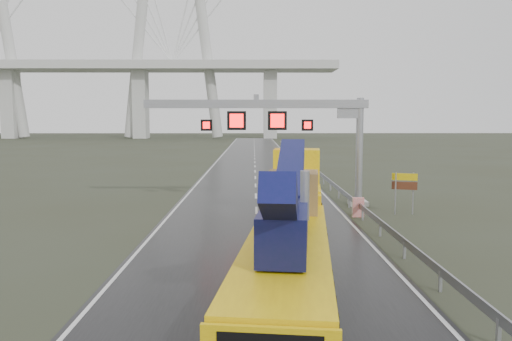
{
  "coord_description": "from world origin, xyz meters",
  "views": [
    {
      "loc": [
        -0.19,
        -15.25,
        5.77
      ],
      "look_at": [
        -0.06,
        9.85,
        3.2
      ],
      "focal_mm": 35.0,
      "sensor_mm": 36.0,
      "label": 1
    }
  ],
  "objects_px": {
    "heavy_haul_truck": "(292,205)",
    "sign_gantry": "(288,122)",
    "exit_sign_pair": "(404,185)",
    "striped_barrier": "(358,207)"
  },
  "relations": [
    {
      "from": "striped_barrier",
      "to": "sign_gantry",
      "type": "bearing_deg",
      "value": 139.25
    },
    {
      "from": "heavy_haul_truck",
      "to": "sign_gantry",
      "type": "bearing_deg",
      "value": 93.78
    },
    {
      "from": "exit_sign_pair",
      "to": "heavy_haul_truck",
      "type": "bearing_deg",
      "value": -117.88
    },
    {
      "from": "sign_gantry",
      "to": "striped_barrier",
      "type": "xyz_separation_m",
      "value": [
        3.94,
        -3.99,
        -5.04
      ]
    },
    {
      "from": "sign_gantry",
      "to": "heavy_haul_truck",
      "type": "relative_size",
      "value": 0.72
    },
    {
      "from": "sign_gantry",
      "to": "striped_barrier",
      "type": "distance_m",
      "value": 7.54
    },
    {
      "from": "heavy_haul_truck",
      "to": "exit_sign_pair",
      "type": "distance_m",
      "value": 10.51
    },
    {
      "from": "sign_gantry",
      "to": "heavy_haul_truck",
      "type": "distance_m",
      "value": 11.34
    },
    {
      "from": "heavy_haul_truck",
      "to": "exit_sign_pair",
      "type": "relative_size",
      "value": 8.08
    },
    {
      "from": "heavy_haul_truck",
      "to": "striped_barrier",
      "type": "xyz_separation_m",
      "value": [
        4.47,
        6.7,
        -1.3
      ]
    }
  ]
}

